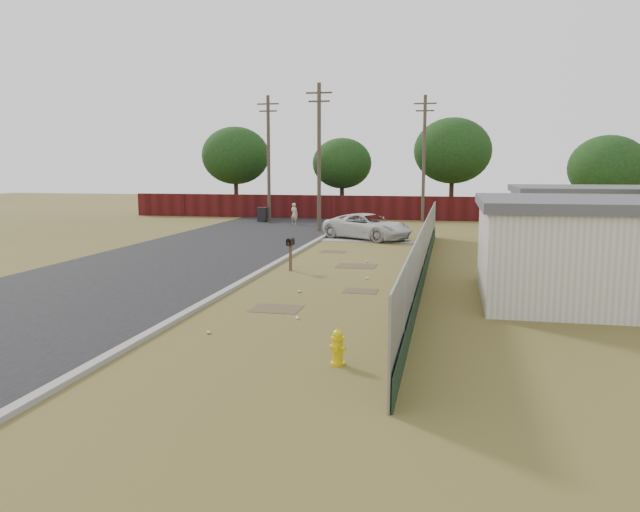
% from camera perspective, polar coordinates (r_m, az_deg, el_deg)
% --- Properties ---
extents(ground, '(120.00, 120.00, 0.00)m').
position_cam_1_polar(ground, '(22.53, 1.43, -2.11)').
color(ground, brown).
rests_on(ground, ground).
extents(street, '(15.10, 60.00, 0.12)m').
position_cam_1_polar(street, '(31.99, -7.89, 0.94)').
color(street, black).
rests_on(street, ground).
extents(chainlink_fence, '(0.10, 27.06, 2.02)m').
position_cam_1_polar(chainlink_fence, '(23.07, 9.55, 0.03)').
color(chainlink_fence, gray).
rests_on(chainlink_fence, ground).
extents(privacy_fence, '(30.00, 0.12, 1.80)m').
position_cam_1_polar(privacy_fence, '(47.96, -0.19, 4.51)').
color(privacy_fence, '#450E11').
rests_on(privacy_fence, ground).
extents(utility_poles, '(12.60, 8.24, 9.00)m').
position_cam_1_polar(utility_poles, '(43.15, 1.65, 9.13)').
color(utility_poles, brown).
rests_on(utility_poles, ground).
extents(houses, '(9.30, 17.24, 3.10)m').
position_cam_1_polar(houses, '(25.69, 24.63, 1.94)').
color(houses, beige).
rests_on(houses, ground).
extents(horizon_trees, '(33.32, 31.94, 7.78)m').
position_cam_1_polar(horizon_trees, '(45.47, 7.98, 8.93)').
color(horizon_trees, '#382419').
rests_on(horizon_trees, ground).
extents(fire_hydrant, '(0.37, 0.38, 0.78)m').
position_cam_1_polar(fire_hydrant, '(12.94, 1.62, -8.37)').
color(fire_hydrant, '#DBBB0B').
rests_on(fire_hydrant, ground).
extents(mailbox, '(0.22, 0.56, 1.30)m').
position_cam_1_polar(mailbox, '(24.13, -2.72, 1.04)').
color(mailbox, brown).
rests_on(mailbox, ground).
extents(pickup_truck, '(5.61, 4.59, 1.42)m').
position_cam_1_polar(pickup_truck, '(34.66, 4.40, 2.71)').
color(pickup_truck, silver).
rests_on(pickup_truck, ground).
extents(pedestrian, '(0.64, 0.54, 1.51)m').
position_cam_1_polar(pedestrian, '(42.94, -2.37, 3.87)').
color(pedestrian, beige).
rests_on(pedestrian, ground).
extents(trash_bin, '(0.70, 0.76, 1.06)m').
position_cam_1_polar(trash_bin, '(45.36, -5.28, 3.81)').
color(trash_bin, black).
rests_on(trash_bin, ground).
extents(scattered_litter, '(2.90, 12.14, 0.07)m').
position_cam_1_polar(scattered_litter, '(20.16, -0.16, -3.24)').
color(scattered_litter, silver).
rests_on(scattered_litter, ground).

